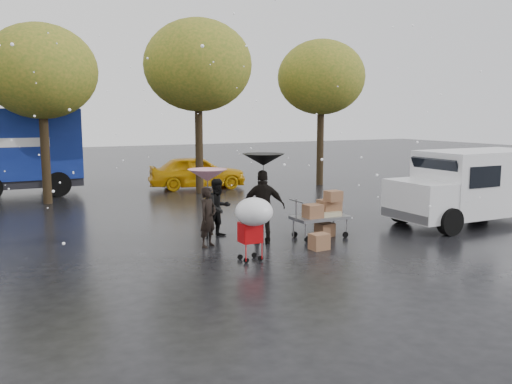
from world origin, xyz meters
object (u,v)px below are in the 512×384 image
person_pink (208,217)px  yellow_taxi (197,172)px  person_black (263,207)px  shopping_cart (253,215)px  white_van (471,185)px  vendor_cart (323,211)px

person_pink → yellow_taxi: person_pink is taller
person_black → shopping_cart: bearing=80.6°
shopping_cart → white_van: white_van is taller
person_black → shopping_cart: 1.80m
person_black → vendor_cart: person_black is taller
white_van → yellow_taxi: 12.00m
vendor_cart → white_van: bearing=-4.6°
vendor_cart → white_van: white_van is taller
yellow_taxi → white_van: bearing=-146.2°
white_van → yellow_taxi: white_van is taller
person_black → person_pink: bearing=12.9°
white_van → vendor_cart: bearing=175.4°
person_black → shopping_cart: person_black is taller
person_pink → white_van: size_ratio=0.30×
person_black → yellow_taxi: size_ratio=0.44×
person_black → shopping_cart: (-1.02, -1.48, 0.12)m
person_pink → person_black: 1.44m
person_pink → person_black: person_black is taller
person_black → yellow_taxi: (2.20, 10.55, -0.22)m
person_pink → white_van: 8.23m
person_pink → yellow_taxi: (3.59, 10.24, -0.02)m
yellow_taxi → shopping_cart: bearing=176.3°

